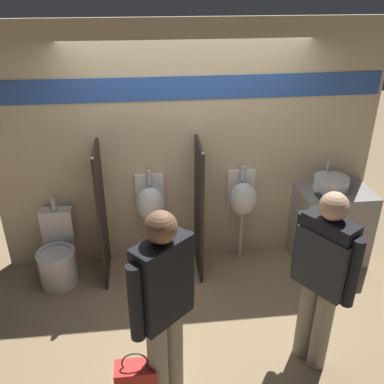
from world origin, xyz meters
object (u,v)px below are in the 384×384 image
(urinal_far, at_px, (242,199))
(urinal_near_counter, at_px, (151,204))
(sink_basin, at_px, (331,183))
(person_with_lanyard, at_px, (164,305))
(cell_phone, at_px, (319,196))
(toilet, at_px, (58,257))
(person_in_vest, at_px, (323,271))

(urinal_far, bearing_deg, urinal_near_counter, 180.00)
(sink_basin, xyz_separation_m, person_with_lanyard, (-1.97, -1.72, -0.03))
(sink_basin, relative_size, cell_phone, 2.78)
(sink_basin, relative_size, urinal_near_counter, 0.34)
(sink_basin, distance_m, cell_phone, 0.26)
(sink_basin, xyz_separation_m, urinal_far, (-0.98, 0.10, -0.20))
(toilet, bearing_deg, sink_basin, 1.79)
(cell_phone, bearing_deg, sink_basin, 40.69)
(cell_phone, relative_size, urinal_near_counter, 0.12)
(cell_phone, relative_size, urinal_far, 0.12)
(person_in_vest, relative_size, person_with_lanyard, 0.97)
(sink_basin, relative_size, toilet, 0.43)
(toilet, distance_m, person_in_vest, 2.83)
(sink_basin, relative_size, person_in_vest, 0.23)
(person_with_lanyard, bearing_deg, toilet, 83.08)
(cell_phone, height_order, toilet, cell_phone)
(urinal_far, bearing_deg, cell_phone, -18.68)
(urinal_far, xyz_separation_m, toilet, (-2.08, -0.19, -0.48))
(sink_basin, height_order, urinal_far, sink_basin)
(cell_phone, height_order, urinal_far, urinal_far)
(toilet, bearing_deg, urinal_far, 5.31)
(person_with_lanyard, bearing_deg, cell_phone, 0.43)
(urinal_near_counter, bearing_deg, person_with_lanyard, -88.48)
(cell_phone, xyz_separation_m, person_in_vest, (-0.50, -1.33, 0.05))
(sink_basin, relative_size, urinal_far, 0.34)
(sink_basin, height_order, toilet, sink_basin)
(urinal_far, xyz_separation_m, person_with_lanyard, (-0.99, -1.82, 0.17))
(person_with_lanyard, bearing_deg, urinal_near_counter, 50.77)
(cell_phone, bearing_deg, toilet, 178.58)
(urinal_far, relative_size, person_in_vest, 0.69)
(cell_phone, relative_size, toilet, 0.15)
(urinal_near_counter, xyz_separation_m, toilet, (-1.04, -0.19, -0.48))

